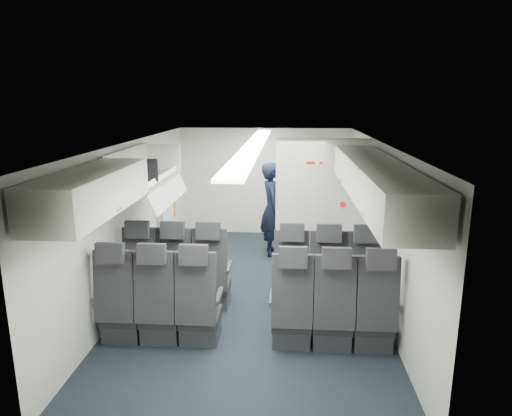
# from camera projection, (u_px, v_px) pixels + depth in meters

# --- Properties ---
(cabin_shell) EXTENTS (3.41, 6.01, 2.16)m
(cabin_shell) POSITION_uv_depth(u_px,v_px,m) (254.00, 217.00, 6.31)
(cabin_shell) COLOR black
(cabin_shell) RESTS_ON ground
(seat_row_front) EXTENTS (3.33, 0.56, 1.24)m
(seat_row_front) POSITION_uv_depth(u_px,v_px,m) (251.00, 280.00, 5.97)
(seat_row_front) COLOR #27272A
(seat_row_front) RESTS_ON cabin_shell
(seat_row_mid) EXTENTS (3.33, 0.56, 1.24)m
(seat_row_mid) POSITION_uv_depth(u_px,v_px,m) (245.00, 311.00, 5.09)
(seat_row_mid) COLOR #27272A
(seat_row_mid) RESTS_ON cabin_shell
(overhead_bin_left_rear) EXTENTS (0.53, 1.80, 0.40)m
(overhead_bin_left_rear) POSITION_uv_depth(u_px,v_px,m) (91.00, 192.00, 4.29)
(overhead_bin_left_rear) COLOR silver
(overhead_bin_left_rear) RESTS_ON cabin_shell
(overhead_bin_left_front_open) EXTENTS (0.64, 1.70, 0.72)m
(overhead_bin_left_front_open) POSITION_uv_depth(u_px,v_px,m) (144.00, 175.00, 6.02)
(overhead_bin_left_front_open) COLOR #9E9E93
(overhead_bin_left_front_open) RESTS_ON cabin_shell
(overhead_bin_right_rear) EXTENTS (0.53, 1.80, 0.40)m
(overhead_bin_right_rear) POSITION_uv_depth(u_px,v_px,m) (393.00, 196.00, 4.11)
(overhead_bin_right_rear) COLOR silver
(overhead_bin_right_rear) RESTS_ON cabin_shell
(overhead_bin_right_front) EXTENTS (0.53, 1.70, 0.40)m
(overhead_bin_right_front) POSITION_uv_depth(u_px,v_px,m) (362.00, 168.00, 5.81)
(overhead_bin_right_front) COLOR silver
(overhead_bin_right_front) RESTS_ON cabin_shell
(bulkhead_partition) EXTENTS (1.40, 0.15, 2.13)m
(bulkhead_partition) POSITION_uv_depth(u_px,v_px,m) (321.00, 208.00, 7.04)
(bulkhead_partition) COLOR white
(bulkhead_partition) RESTS_ON cabin_shell
(galley_unit) EXTENTS (0.85, 0.52, 1.90)m
(galley_unit) POSITION_uv_depth(u_px,v_px,m) (312.00, 191.00, 8.93)
(galley_unit) COLOR #939399
(galley_unit) RESTS_ON cabin_shell
(boarding_door) EXTENTS (0.12, 1.27, 1.86)m
(boarding_door) POSITION_uv_depth(u_px,v_px,m) (167.00, 202.00, 7.97)
(boarding_door) COLOR silver
(boarding_door) RESTS_ON cabin_shell
(flight_attendant) EXTENTS (0.48, 0.66, 1.65)m
(flight_attendant) POSITION_uv_depth(u_px,v_px,m) (272.00, 209.00, 8.01)
(flight_attendant) COLOR black
(flight_attendant) RESTS_ON ground
(carry_on_bag) EXTENTS (0.50, 0.42, 0.26)m
(carry_on_bag) POSITION_uv_depth(u_px,v_px,m) (141.00, 170.00, 5.82)
(carry_on_bag) COLOR black
(carry_on_bag) RESTS_ON overhead_bin_left_front_open
(papers) EXTENTS (0.21, 0.08, 0.15)m
(papers) POSITION_uv_depth(u_px,v_px,m) (283.00, 198.00, 7.90)
(papers) COLOR white
(papers) RESTS_ON flight_attendant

